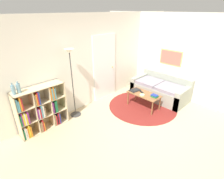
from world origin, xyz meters
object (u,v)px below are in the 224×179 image
laptop (135,90)px  bottle_middle (19,88)px  coffee_table (144,95)px  bookshelf (40,110)px  bottle_left (13,90)px  bowl (142,95)px  couch (161,89)px  floor_lamp (71,66)px

laptop → bottle_middle: size_ratio=1.40×
coffee_table → bookshelf: bearing=156.5°
coffee_table → laptop: (-0.01, 0.32, 0.06)m
bookshelf → coffee_table: size_ratio=1.21×
bookshelf → bottle_left: bearing=-177.4°
bookshelf → bowl: 2.71m
couch → bottle_middle: (-3.87, 1.13, 0.93)m
bookshelf → laptop: 2.70m
bottle_left → floor_lamp: bearing=-1.3°
bookshelf → floor_lamp: size_ratio=0.62×
couch → bottle_middle: bottle_middle is taller
laptop → coffee_table: bearing=-87.3°
floor_lamp → bottle_middle: floor_lamp is taller
laptop → bottle_middle: bottle_middle is taller
coffee_table → laptop: bearing=92.7°
laptop → bottle_left: (-3.01, 0.78, 0.75)m
couch → bottle_middle: size_ratio=7.08×
bowl → bottle_middle: 3.10m
bookshelf → coffee_table: (2.59, -1.13, -0.13)m
floor_lamp → bottle_left: bearing=178.7°
couch → bowl: size_ratio=13.20×
couch → laptop: (-0.96, 0.33, 0.18)m
bottle_middle → bowl: bearing=-22.6°
bookshelf → bottle_left: 0.81m
bowl → bottle_middle: (-2.78, 1.15, 0.74)m
floor_lamp → laptop: size_ratio=5.26×
floor_lamp → bottle_middle: (-1.25, 0.05, -0.20)m
laptop → bottle_middle: 3.10m
bottle_left → bookshelf: bearing=2.6°
bookshelf → couch: 3.72m
bottle_middle → laptop: bearing=-15.4°
couch → bottle_left: (-3.97, 1.11, 0.93)m
coffee_table → bottle_left: 3.32m
bottle_left → bottle_middle: same height
laptop → bowl: (-0.12, -0.36, 0.01)m
bookshelf → coffee_table: 2.83m
bottle_left → coffee_table: bearing=-20.1°
laptop → bowl: size_ratio=2.62×
bookshelf → couch: bearing=-17.7°
bookshelf → bottle_middle: bottle_middle is taller
floor_lamp → laptop: (1.65, -0.75, -0.95)m
bowl → bottle_middle: size_ratio=0.54×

